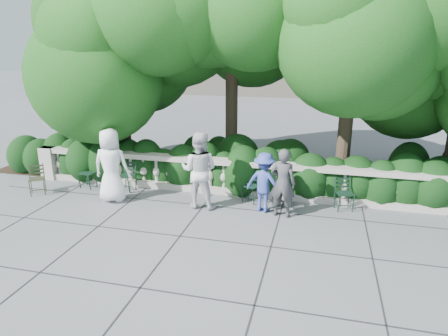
% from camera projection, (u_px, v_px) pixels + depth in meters
% --- Properties ---
extents(ground, '(90.00, 90.00, 0.00)m').
position_uv_depth(ground, '(214.00, 220.00, 9.54)').
color(ground, '#55575D').
rests_on(ground, ground).
extents(balustrade, '(12.00, 0.44, 1.00)m').
position_uv_depth(balustrade, '(231.00, 177.00, 11.07)').
color(balustrade, '#9E998E').
rests_on(balustrade, ground).
extents(shrub_hedge, '(15.00, 2.60, 1.70)m').
position_uv_depth(shrub_hedge, '(240.00, 180.00, 12.32)').
color(shrub_hedge, black).
rests_on(shrub_hedge, ground).
extents(tree_canopy, '(15.04, 6.52, 6.78)m').
position_uv_depth(tree_canopy, '(267.00, 46.00, 11.16)').
color(tree_canopy, '#3F3023').
rests_on(tree_canopy, ground).
extents(chair_a, '(0.52, 0.55, 0.84)m').
position_uv_depth(chair_a, '(125.00, 192.00, 11.36)').
color(chair_a, black).
rests_on(chair_a, ground).
extents(chair_b, '(0.50, 0.54, 0.84)m').
position_uv_depth(chair_b, '(86.00, 189.00, 11.58)').
color(chair_b, black).
rests_on(chair_b, ground).
extents(chair_c, '(0.48, 0.52, 0.84)m').
position_uv_depth(chair_c, '(280.00, 207.00, 10.31)').
color(chair_c, black).
rests_on(chair_c, ground).
extents(chair_d, '(0.48, 0.52, 0.84)m').
position_uv_depth(chair_d, '(284.00, 208.00, 10.26)').
color(chair_d, black).
rests_on(chair_d, ground).
extents(chair_e, '(0.60, 0.62, 0.84)m').
position_uv_depth(chair_e, '(248.00, 203.00, 10.55)').
color(chair_e, black).
rests_on(chair_e, ground).
extents(chair_f, '(0.56, 0.59, 0.84)m').
position_uv_depth(chair_f, '(345.00, 212.00, 9.98)').
color(chair_f, black).
rests_on(chair_f, ground).
extents(chair_weathered, '(0.63, 0.64, 0.84)m').
position_uv_depth(chair_weathered, '(38.00, 196.00, 11.06)').
color(chair_weathered, black).
rests_on(chair_weathered, ground).
extents(person_businessman, '(1.01, 0.70, 1.96)m').
position_uv_depth(person_businessman, '(111.00, 166.00, 10.43)').
color(person_businessman, white).
rests_on(person_businessman, ground).
extents(person_woman_grey, '(0.66, 0.48, 1.69)m').
position_uv_depth(person_woman_grey, '(283.00, 183.00, 9.53)').
color(person_woman_grey, '#3B3A3F').
rests_on(person_woman_grey, ground).
extents(person_casual_man, '(0.96, 0.75, 1.96)m').
position_uv_depth(person_casual_man, '(199.00, 170.00, 10.05)').
color(person_casual_man, silver).
rests_on(person_casual_man, ground).
extents(person_older_blue, '(1.09, 0.80, 1.51)m').
position_uv_depth(person_older_blue, '(264.00, 182.00, 9.86)').
color(person_older_blue, '#334499').
rests_on(person_older_blue, ground).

